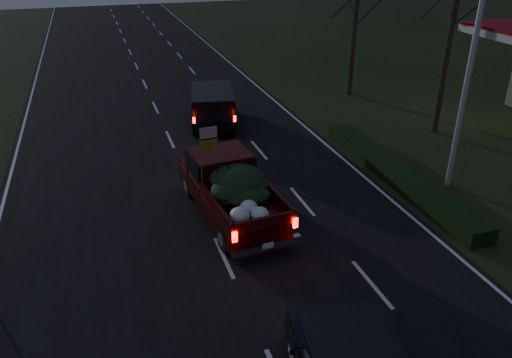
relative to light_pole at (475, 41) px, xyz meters
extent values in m
plane|color=black|center=(-9.50, -2.00, -5.48)|extent=(120.00, 120.00, 0.00)
cube|color=black|center=(-9.50, -2.00, -5.47)|extent=(14.00, 120.00, 0.02)
cube|color=black|center=(-1.70, 1.00, -5.18)|extent=(1.00, 10.00, 0.60)
cylinder|color=silver|center=(0.00, 0.00, -0.98)|extent=(0.20, 0.20, 9.00)
cylinder|color=black|center=(3.00, 5.00, -1.23)|extent=(0.28, 0.28, 8.50)
cylinder|color=black|center=(2.00, 12.00, -1.98)|extent=(0.28, 0.28, 7.00)
cube|color=#3A0807|center=(-8.59, 0.52, -4.83)|extent=(2.63, 5.56, 0.59)
cube|color=#3A0807|center=(-8.67, 1.48, -4.03)|extent=(2.14, 1.90, 0.97)
cube|color=black|center=(-8.67, 1.48, -3.92)|extent=(2.24, 1.80, 0.59)
cube|color=#3A0807|center=(-8.46, -0.88, -4.51)|extent=(2.26, 3.19, 0.06)
ellipsoid|color=black|center=(-8.46, -0.34, -4.03)|extent=(1.89, 2.09, 0.65)
cylinder|color=gray|center=(-9.55, 0.43, -3.27)|extent=(0.03, 0.03, 2.16)
cube|color=red|center=(-9.26, 0.46, -2.38)|extent=(0.56, 0.07, 0.37)
cube|color=gold|center=(-9.26, 0.46, -2.81)|extent=(0.56, 0.07, 0.37)
cube|color=black|center=(-6.98, 9.69, -4.83)|extent=(3.06, 5.32, 0.63)
cube|color=black|center=(-7.03, 9.44, -4.13)|extent=(2.66, 3.97, 0.83)
cube|color=black|center=(-7.03, 9.44, -4.04)|extent=(2.74, 3.89, 0.50)
cube|color=black|center=(-9.36, -7.05, -4.35)|extent=(0.13, 0.22, 0.15)
camera|label=1|loc=(-12.42, -14.09, 3.35)|focal=35.00mm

